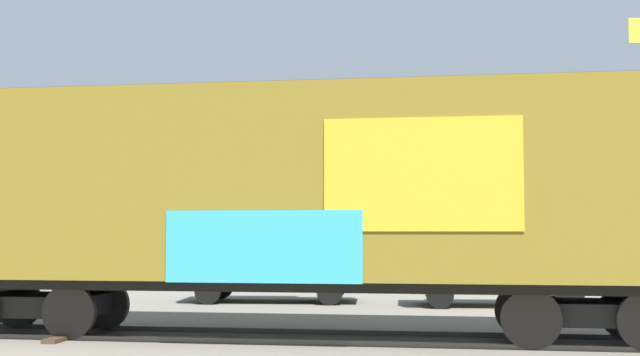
% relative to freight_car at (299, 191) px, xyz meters
% --- Properties ---
extents(ground_plane, '(260.00, 260.00, 0.00)m').
position_rel_freight_car_xyz_m(ground_plane, '(-0.33, 0.00, -2.48)').
color(ground_plane, slate).
extents(track, '(59.98, 5.35, 0.08)m').
position_rel_freight_car_xyz_m(track, '(0.11, 0.01, -2.44)').
color(track, '#4C4742').
rests_on(track, ground_plane).
extents(freight_car, '(13.48, 3.74, 4.35)m').
position_rel_freight_car_xyz_m(freight_car, '(0.00, 0.00, 0.00)').
color(freight_car, olive).
rests_on(freight_car, ground_plane).
extents(hillside, '(119.60, 34.80, 15.34)m').
position_rel_freight_car_xyz_m(hillside, '(-0.35, 76.06, 3.11)').
color(hillside, slate).
rests_on(hillside, ground_plane).
extents(parked_car_green, '(4.62, 2.35, 1.74)m').
position_rel_freight_car_xyz_m(parked_car_green, '(-2.35, 6.75, -1.63)').
color(parked_car_green, '#1E5933').
rests_on(parked_car_green, ground_plane).
extents(parked_car_tan, '(4.49, 2.25, 1.68)m').
position_rel_freight_car_xyz_m(parked_car_tan, '(3.27, 6.79, -1.64)').
color(parked_car_tan, '#9E8966').
rests_on(parked_car_tan, ground_plane).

